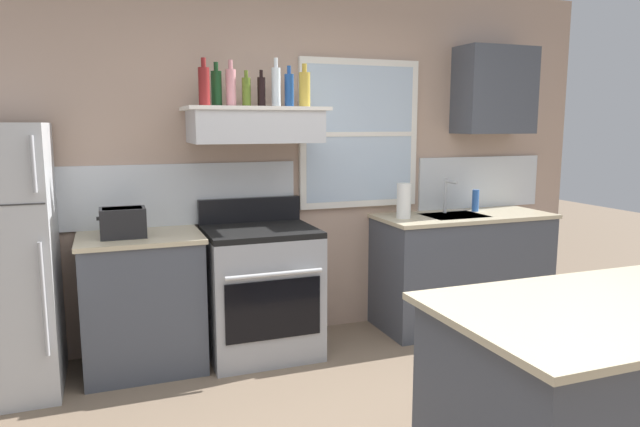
# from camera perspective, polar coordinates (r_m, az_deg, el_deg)

# --- Properties ---
(back_wall) EXTENTS (5.40, 0.11, 2.70)m
(back_wall) POSITION_cam_1_polar(r_m,az_deg,el_deg) (4.39, -3.73, 5.26)
(back_wall) COLOR tan
(back_wall) RESTS_ON ground_plane
(counter_left_of_stove) EXTENTS (0.79, 0.63, 0.91)m
(counter_left_of_stove) POSITION_cam_1_polar(r_m,az_deg,el_deg) (4.05, -17.17, -8.37)
(counter_left_of_stove) COLOR #474C56
(counter_left_of_stove) RESTS_ON ground_plane
(toaster) EXTENTS (0.30, 0.20, 0.19)m
(toaster) POSITION_cam_1_polar(r_m,az_deg,el_deg) (3.87, -18.98, -0.81)
(toaster) COLOR black
(toaster) RESTS_ON counter_left_of_stove
(stove_range) EXTENTS (0.76, 0.69, 1.09)m
(stove_range) POSITION_cam_1_polar(r_m,az_deg,el_deg) (4.12, -5.90, -7.56)
(stove_range) COLOR #9EA0A5
(stove_range) RESTS_ON ground_plane
(range_hood_shelf) EXTENTS (0.96, 0.52, 0.24)m
(range_hood_shelf) POSITION_cam_1_polar(r_m,az_deg,el_deg) (4.05, -6.51, 8.76)
(range_hood_shelf) COLOR silver
(bottle_red_label_wine) EXTENTS (0.07, 0.07, 0.31)m
(bottle_red_label_wine) POSITION_cam_1_polar(r_m,az_deg,el_deg) (3.94, -11.44, 12.31)
(bottle_red_label_wine) COLOR maroon
(bottle_red_label_wine) RESTS_ON range_hood_shelf
(bottle_dark_green_wine) EXTENTS (0.07, 0.07, 0.30)m
(bottle_dark_green_wine) POSITION_cam_1_polar(r_m,az_deg,el_deg) (4.04, -10.24, 12.16)
(bottle_dark_green_wine) COLOR #143819
(bottle_dark_green_wine) RESTS_ON range_hood_shelf
(bottle_rose_pink) EXTENTS (0.07, 0.07, 0.31)m
(bottle_rose_pink) POSITION_cam_1_polar(r_m,az_deg,el_deg) (4.03, -8.84, 12.30)
(bottle_rose_pink) COLOR #C67F84
(bottle_rose_pink) RESTS_ON range_hood_shelf
(bottle_olive_oil_square) EXTENTS (0.06, 0.06, 0.24)m
(bottle_olive_oil_square) POSITION_cam_1_polar(r_m,az_deg,el_deg) (4.04, -7.32, 11.92)
(bottle_olive_oil_square) COLOR #4C601E
(bottle_olive_oil_square) RESTS_ON range_hood_shelf
(bottle_balsamic_dark) EXTENTS (0.06, 0.06, 0.25)m
(bottle_balsamic_dark) POSITION_cam_1_polar(r_m,az_deg,el_deg) (4.07, -5.84, 11.96)
(bottle_balsamic_dark) COLOR black
(bottle_balsamic_dark) RESTS_ON range_hood_shelf
(bottle_clear_tall) EXTENTS (0.06, 0.06, 0.34)m
(bottle_clear_tall) POSITION_cam_1_polar(r_m,az_deg,el_deg) (4.11, -4.39, 12.46)
(bottle_clear_tall) COLOR silver
(bottle_clear_tall) RESTS_ON range_hood_shelf
(bottle_blue_liqueur) EXTENTS (0.07, 0.07, 0.29)m
(bottle_blue_liqueur) POSITION_cam_1_polar(r_m,az_deg,el_deg) (4.17, -3.08, 12.15)
(bottle_blue_liqueur) COLOR #1E478C
(bottle_blue_liqueur) RESTS_ON range_hood_shelf
(bottle_champagne_gold_foil) EXTENTS (0.08, 0.08, 0.30)m
(bottle_champagne_gold_foil) POSITION_cam_1_polar(r_m,az_deg,el_deg) (4.12, -1.55, 12.26)
(bottle_champagne_gold_foil) COLOR #B29333
(bottle_champagne_gold_foil) RESTS_ON range_hood_shelf
(counter_right_with_sink) EXTENTS (1.43, 0.63, 0.91)m
(counter_right_with_sink) POSITION_cam_1_polar(r_m,az_deg,el_deg) (4.85, 13.87, -5.35)
(counter_right_with_sink) COLOR #474C56
(counter_right_with_sink) RESTS_ON ground_plane
(sink_faucet) EXTENTS (0.03, 0.17, 0.28)m
(sink_faucet) POSITION_cam_1_polar(r_m,az_deg,el_deg) (4.77, 12.50, 2.12)
(sink_faucet) COLOR silver
(sink_faucet) RESTS_ON counter_right_with_sink
(paper_towel_roll) EXTENTS (0.11, 0.11, 0.27)m
(paper_towel_roll) POSITION_cam_1_polar(r_m,az_deg,el_deg) (4.46, 8.32, 1.26)
(paper_towel_roll) COLOR white
(paper_towel_roll) RESTS_ON counter_right_with_sink
(dish_soap_bottle) EXTENTS (0.06, 0.06, 0.18)m
(dish_soap_bottle) POSITION_cam_1_polar(r_m,az_deg,el_deg) (4.94, 15.18, 1.25)
(dish_soap_bottle) COLOR blue
(dish_soap_bottle) RESTS_ON counter_right_with_sink
(kitchen_island) EXTENTS (1.40, 0.90, 0.91)m
(kitchen_island) POSITION_cam_1_polar(r_m,az_deg,el_deg) (2.77, 26.25, -17.13)
(kitchen_island) COLOR #474C56
(kitchen_island) RESTS_ON ground_plane
(upper_cabinet_right) EXTENTS (0.64, 0.32, 0.70)m
(upper_cabinet_right) POSITION_cam_1_polar(r_m,az_deg,el_deg) (5.04, 16.94, 11.59)
(upper_cabinet_right) COLOR #474C56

